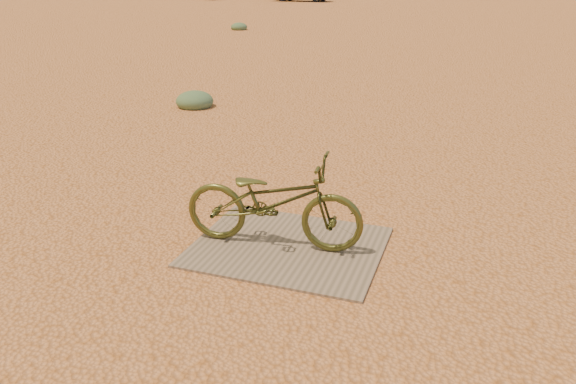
% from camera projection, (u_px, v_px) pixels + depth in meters
% --- Properties ---
extents(ground, '(120.00, 120.00, 0.00)m').
position_uv_depth(ground, '(351.00, 245.00, 4.99)').
color(ground, '#CC8051').
rests_on(ground, ground).
extents(plywood_board, '(1.63, 1.33, 0.02)m').
position_uv_depth(plywood_board, '(288.00, 246.00, 4.94)').
color(plywood_board, '#7E6656').
rests_on(plywood_board, ground).
extents(bicycle, '(1.61, 0.70, 0.82)m').
position_uv_depth(bicycle, '(273.00, 201.00, 4.81)').
color(bicycle, '#43451C').
rests_on(bicycle, plywood_board).
extents(kale_a, '(0.66, 0.66, 0.36)m').
position_uv_depth(kale_a, '(195.00, 107.00, 9.94)').
color(kale_a, '#577750').
rests_on(kale_a, ground).
extents(kale_c, '(0.65, 0.65, 0.36)m').
position_uv_depth(kale_c, '(239.00, 30.00, 22.12)').
color(kale_c, '#577750').
rests_on(kale_c, ground).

